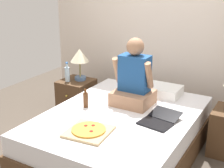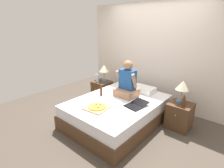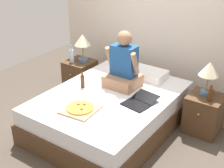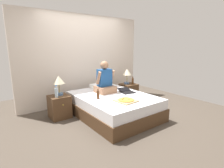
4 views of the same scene
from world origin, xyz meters
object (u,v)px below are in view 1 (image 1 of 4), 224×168
bed (121,134)px  water_bottle (67,74)px  lamp_on_left_nightstand (80,58)px  nightstand_left (77,98)px  beer_bottle_on_bed (86,100)px  person_seated (134,80)px  pizza_box (89,131)px  laptop (158,121)px

bed → water_bottle: size_ratio=7.49×
bed → lamp_on_left_nightstand: lamp_on_left_nightstand is taller
nightstand_left → water_bottle: (-0.08, -0.09, 0.37)m
bed → beer_bottle_on_bed: beer_bottle_on_bed is taller
person_seated → beer_bottle_on_bed: 0.59m
bed → pizza_box: 0.61m
nightstand_left → water_bottle: 0.39m
bed → person_seated: bearing=91.5°
lamp_on_left_nightstand → laptop: bearing=-25.1°
water_bottle → nightstand_left: bearing=48.3°
laptop → lamp_on_left_nightstand: bearing=154.9°
laptop → bed: bearing=-179.7°
lamp_on_left_nightstand → beer_bottle_on_bed: lamp_on_left_nightstand is taller
bed → beer_bottle_on_bed: (-0.44, -0.04, 0.35)m
beer_bottle_on_bed → bed: bearing=5.1°
laptop → pizza_box: 0.74m
water_bottle → pizza_box: 1.55m
pizza_box → beer_bottle_on_bed: size_ratio=1.98×
nightstand_left → beer_bottle_on_bed: size_ratio=2.38×
nightstand_left → beer_bottle_on_bed: 0.99m
bed → water_bottle: bearing=154.5°
lamp_on_left_nightstand → person_seated: bearing=-19.8°
bed → laptop: laptop is taller
beer_bottle_on_bed → lamp_on_left_nightstand: bearing=129.2°
person_seated → nightstand_left: bearing=163.4°
person_seated → pizza_box: bearing=-93.5°
nightstand_left → beer_bottle_on_bed: bearing=-47.0°
bed → lamp_on_left_nightstand: bearing=146.2°
beer_bottle_on_bed → pizza_box: bearing=-53.1°
bed → person_seated: 0.63m
nightstand_left → person_seated: (1.06, -0.32, 0.53)m
nightstand_left → water_bottle: size_ratio=1.90×
nightstand_left → lamp_on_left_nightstand: lamp_on_left_nightstand is taller
nightstand_left → water_bottle: bearing=-131.7°
nightstand_left → pizza_box: bearing=-49.4°
nightstand_left → lamp_on_left_nightstand: size_ratio=1.17×
laptop → person_seated: bearing=144.2°
bed → lamp_on_left_nightstand: 1.38m
nightstand_left → bed: bearing=-30.9°
person_seated → laptop: bearing=-35.8°
nightstand_left → laptop: size_ratio=1.15×
beer_bottle_on_bed → person_seated: bearing=40.1°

